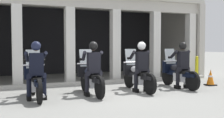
# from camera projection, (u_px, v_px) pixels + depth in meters

# --- Properties ---
(ground_plane) EXTENTS (80.00, 80.00, 0.00)m
(ground_plane) POSITION_uv_depth(u_px,v_px,m) (88.00, 81.00, 10.92)
(ground_plane) COLOR gray
(station_building) EXTENTS (10.60, 4.40, 3.52)m
(station_building) POSITION_uv_depth(u_px,v_px,m) (78.00, 30.00, 12.60)
(station_building) COLOR black
(station_building) RESTS_ON ground
(kerb_strip) EXTENTS (10.10, 0.24, 0.12)m
(kerb_strip) POSITION_uv_depth(u_px,v_px,m) (98.00, 82.00, 10.23)
(kerb_strip) COLOR #B7B5AD
(kerb_strip) RESTS_ON ground
(motorcycle_far_left) EXTENTS (0.62, 2.04, 1.35)m
(motorcycle_far_left) POSITION_uv_depth(u_px,v_px,m) (35.00, 80.00, 7.47)
(motorcycle_far_left) COLOR black
(motorcycle_far_left) RESTS_ON ground
(police_officer_far_left) EXTENTS (0.63, 0.61, 1.58)m
(police_officer_far_left) POSITION_uv_depth(u_px,v_px,m) (36.00, 65.00, 7.18)
(police_officer_far_left) COLOR black
(police_officer_far_left) RESTS_ON ground
(motorcycle_center_left) EXTENTS (0.62, 2.04, 1.35)m
(motorcycle_center_left) POSITION_uv_depth(u_px,v_px,m) (90.00, 78.00, 8.09)
(motorcycle_center_left) COLOR black
(motorcycle_center_left) RESTS_ON ground
(police_officer_center_left) EXTENTS (0.63, 0.61, 1.58)m
(police_officer_center_left) POSITION_uv_depth(u_px,v_px,m) (93.00, 64.00, 7.80)
(police_officer_center_left) COLOR black
(police_officer_center_left) RESTS_ON ground
(motorcycle_center_right) EXTENTS (0.62, 2.04, 1.35)m
(motorcycle_center_right) POSITION_uv_depth(u_px,v_px,m) (137.00, 75.00, 8.74)
(motorcycle_center_right) COLOR black
(motorcycle_center_right) RESTS_ON ground
(police_officer_center_right) EXTENTS (0.63, 0.61, 1.58)m
(police_officer_center_right) POSITION_uv_depth(u_px,v_px,m) (141.00, 62.00, 8.46)
(police_officer_center_right) COLOR black
(police_officer_center_right) RESTS_ON ground
(motorcycle_far_right) EXTENTS (0.62, 2.04, 1.35)m
(motorcycle_far_right) POSITION_uv_depth(u_px,v_px,m) (177.00, 73.00, 9.40)
(motorcycle_far_right) COLOR black
(motorcycle_far_right) RESTS_ON ground
(police_officer_far_right) EXTENTS (0.63, 0.61, 1.58)m
(police_officer_far_right) POSITION_uv_depth(u_px,v_px,m) (182.00, 61.00, 9.11)
(police_officer_far_right) COLOR black
(police_officer_far_right) RESTS_ON ground
(traffic_cone_flank) EXTENTS (0.34, 0.34, 0.59)m
(traffic_cone_flank) POSITION_uv_depth(u_px,v_px,m) (210.00, 78.00, 9.84)
(traffic_cone_flank) COLOR black
(traffic_cone_flank) RESTS_ON ground
(bollard_kerbside) EXTENTS (0.14, 0.14, 1.01)m
(bollard_kerbside) POSITION_uv_depth(u_px,v_px,m) (197.00, 68.00, 11.72)
(bollard_kerbside) COLOR yellow
(bollard_kerbside) RESTS_ON ground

